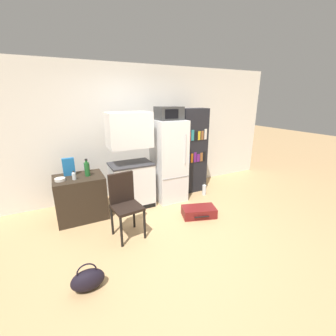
{
  "coord_description": "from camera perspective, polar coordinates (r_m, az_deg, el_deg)",
  "views": [
    {
      "loc": [
        -1.56,
        -2.55,
        2.03
      ],
      "look_at": [
        0.16,
        0.85,
        0.82
      ],
      "focal_mm": 24.0,
      "sensor_mm": 36.0,
      "label": 1
    }
  ],
  "objects": [
    {
      "name": "handbag",
      "position": [
        2.87,
        -19.69,
        -25.14
      ],
      "size": [
        0.36,
        0.2,
        0.33
      ],
      "color": "black",
      "rests_on": "ground_plane"
    },
    {
      "name": "wall_back",
      "position": [
        4.93,
        -5.65,
        9.34
      ],
      "size": [
        6.4,
        0.1,
        2.66
      ],
      "color": "white",
      "rests_on": "ground_plane"
    },
    {
      "name": "kitchen_hutch",
      "position": [
        4.23,
        -9.42,
        0.83
      ],
      "size": [
        0.78,
        0.55,
        1.78
      ],
      "color": "white",
      "rests_on": "ground_plane"
    },
    {
      "name": "cereal_box",
      "position": [
        4.15,
        -23.91,
        0.29
      ],
      "size": [
        0.19,
        0.07,
        0.3
      ],
      "color": "#1E66A8",
      "rests_on": "side_table"
    },
    {
      "name": "bowl",
      "position": [
        3.97,
        -25.75,
        -2.64
      ],
      "size": [
        0.16,
        0.16,
        0.04
      ],
      "color": "silver",
      "rests_on": "side_table"
    },
    {
      "name": "ground_plane",
      "position": [
        3.61,
        4.03,
        -16.61
      ],
      "size": [
        24.0,
        24.0,
        0.0
      ],
      "primitive_type": "plane",
      "color": "tan"
    },
    {
      "name": "chair",
      "position": [
        3.43,
        -11.03,
        -7.86
      ],
      "size": [
        0.45,
        0.45,
        0.97
      ],
      "rotation": [
        0.0,
        0.0,
        0.12
      ],
      "color": "black",
      "rests_on": "ground_plane"
    },
    {
      "name": "water_bottle_front",
      "position": [
        4.93,
        9.17,
        -5.45
      ],
      "size": [
        0.08,
        0.08,
        0.29
      ],
      "color": "silver",
      "rests_on": "ground_plane"
    },
    {
      "name": "bookshelf",
      "position": [
        4.91,
        6.33,
        4.25
      ],
      "size": [
        0.57,
        0.32,
        1.81
      ],
      "color": "black",
      "rests_on": "ground_plane"
    },
    {
      "name": "side_table",
      "position": [
        4.19,
        -21.28,
        -6.92
      ],
      "size": [
        0.8,
        0.62,
        0.75
      ],
      "color": "#2D2319",
      "rests_on": "ground_plane"
    },
    {
      "name": "bottle_clear_short",
      "position": [
        3.93,
        -22.76,
        -1.88
      ],
      "size": [
        0.06,
        0.06,
        0.14
      ],
      "color": "silver",
      "rests_on": "side_table"
    },
    {
      "name": "suitcase_large_flat",
      "position": [
        4.09,
        7.84,
        -10.95
      ],
      "size": [
        0.65,
        0.48,
        0.17
      ],
      "rotation": [
        0.0,
        0.0,
        -0.31
      ],
      "color": "maroon",
      "rests_on": "ground_plane"
    },
    {
      "name": "microwave",
      "position": [
        4.33,
        0.22,
        13.74
      ],
      "size": [
        0.46,
        0.4,
        0.24
      ],
      "color": "#333333",
      "rests_on": "refrigerator"
    },
    {
      "name": "bottle_amber_beer",
      "position": [
        4.29,
        -19.79,
        0.05
      ],
      "size": [
        0.08,
        0.08,
        0.14
      ],
      "color": "brown",
      "rests_on": "side_table"
    },
    {
      "name": "bottle_green_tall",
      "position": [
        4.01,
        -19.88,
        -0.19
      ],
      "size": [
        0.08,
        0.08,
        0.3
      ],
      "color": "#1E6028",
      "rests_on": "side_table"
    },
    {
      "name": "refrigerator",
      "position": [
        4.49,
        0.21,
        1.8
      ],
      "size": [
        0.58,
        0.63,
        1.62
      ],
      "color": "white",
      "rests_on": "ground_plane"
    }
  ]
}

